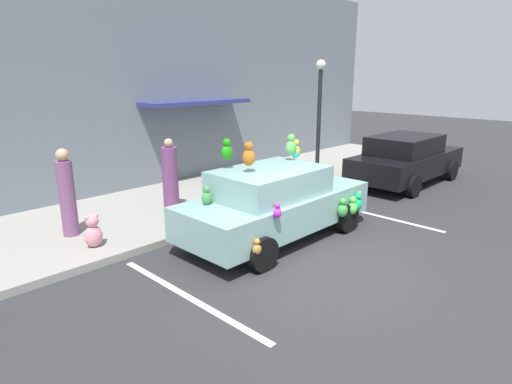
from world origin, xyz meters
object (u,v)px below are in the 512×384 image
at_px(pedestrian_near_shopfront, 170,178).
at_px(parked_sedan_behind, 406,159).
at_px(street_lamp_post, 319,109).
at_px(teddy_bear_on_sidewalk, 93,232).
at_px(pedestrian_walking_past, 67,195).
at_px(plush_covered_car, 275,202).

bearing_deg(pedestrian_near_shopfront, parked_sedan_behind, -20.65).
distance_m(parked_sedan_behind, pedestrian_near_shopfront, 7.54).
relative_size(street_lamp_post, pedestrian_near_shopfront, 2.06).
relative_size(teddy_bear_on_sidewalk, pedestrian_walking_past, 0.36).
xyz_separation_m(plush_covered_car, teddy_bear_on_sidewalk, (-3.05, 1.97, -0.35)).
bearing_deg(street_lamp_post, pedestrian_walking_past, 171.03).
bearing_deg(pedestrian_near_shopfront, plush_covered_car, -77.77).
bearing_deg(pedestrian_near_shopfront, pedestrian_walking_past, 178.42).
height_order(street_lamp_post, pedestrian_near_shopfront, street_lamp_post).
bearing_deg(parked_sedan_behind, street_lamp_post, 147.03).
xyz_separation_m(street_lamp_post, pedestrian_walking_past, (-7.03, 1.11, -1.37)).
height_order(teddy_bear_on_sidewalk, street_lamp_post, street_lamp_post).
distance_m(plush_covered_car, pedestrian_near_shopfront, 2.93).
relative_size(parked_sedan_behind, pedestrian_near_shopfront, 2.60).
height_order(plush_covered_car, teddy_bear_on_sidewalk, plush_covered_car).
bearing_deg(teddy_bear_on_sidewalk, street_lamp_post, -1.28).
height_order(plush_covered_car, pedestrian_near_shopfront, plush_covered_car).
bearing_deg(pedestrian_walking_past, parked_sedan_behind, -15.98).
height_order(teddy_bear_on_sidewalk, pedestrian_walking_past, pedestrian_walking_past).
distance_m(plush_covered_car, teddy_bear_on_sidewalk, 3.65).
height_order(teddy_bear_on_sidewalk, pedestrian_near_shopfront, pedestrian_near_shopfront).
bearing_deg(teddy_bear_on_sidewalk, parked_sedan_behind, -10.60).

